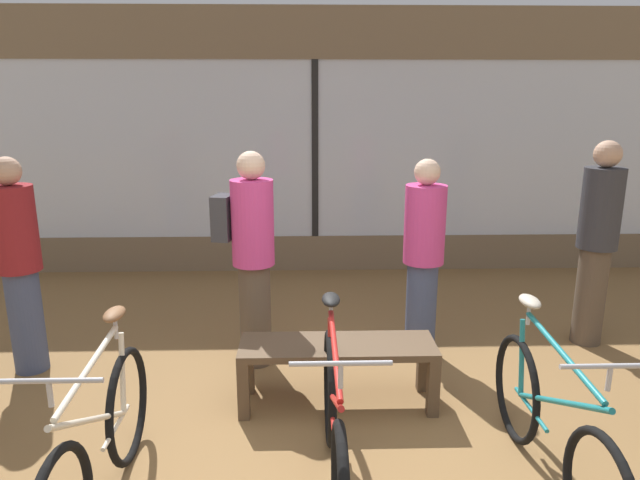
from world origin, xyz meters
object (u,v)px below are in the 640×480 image
at_px(bicycle_center, 334,429).
at_px(customer_mid_floor, 18,259).
at_px(customer_near_rack, 251,253).
at_px(customer_near_bench, 597,239).
at_px(bicycle_right, 550,428).
at_px(display_bench, 337,355).
at_px(customer_by_window, 423,255).
at_px(bicycle_left, 100,448).

bearing_deg(bicycle_center, customer_mid_floor, 146.78).
distance_m(customer_near_rack, customer_near_bench, 3.01).
distance_m(bicycle_right, display_bench, 1.49).
relative_size(display_bench, customer_by_window, 0.83).
distance_m(bicycle_left, customer_mid_floor, 2.14).
xyz_separation_m(display_bench, customer_by_window, (0.76, 0.82, 0.50)).
height_order(bicycle_right, customer_mid_floor, customer_mid_floor).
bearing_deg(bicycle_left, display_bench, 39.49).
bearing_deg(customer_by_window, customer_near_bench, 7.07).
bearing_deg(bicycle_left, customer_mid_floor, 124.39).
bearing_deg(bicycle_center, bicycle_left, -174.09).
relative_size(bicycle_center, customer_near_rack, 1.01).
bearing_deg(customer_near_bench, display_bench, -156.58).
height_order(bicycle_right, customer_by_window, customer_by_window).
xyz_separation_m(bicycle_right, customer_near_bench, (1.20, 1.98, 0.58)).
distance_m(bicycle_right, customer_near_rack, 2.50).
xyz_separation_m(bicycle_left, customer_near_bench, (3.65, 2.09, 0.57)).
height_order(display_bench, customer_by_window, customer_by_window).
bearing_deg(bicycle_center, customer_near_rack, 109.66).
distance_m(bicycle_center, customer_by_window, 2.02).
xyz_separation_m(bicycle_right, customer_near_rack, (-1.79, 1.65, 0.57)).
relative_size(bicycle_left, display_bench, 1.22).
relative_size(customer_mid_floor, customer_near_bench, 0.96).
height_order(display_bench, customer_near_rack, customer_near_rack).
bearing_deg(customer_mid_floor, bicycle_right, -23.71).
bearing_deg(display_bench, bicycle_right, -40.44).
distance_m(bicycle_left, bicycle_right, 2.45).
bearing_deg(customer_mid_floor, bicycle_left, -55.61).
bearing_deg(customer_by_window, bicycle_right, -78.28).
relative_size(customer_near_rack, customer_near_bench, 0.97).
xyz_separation_m(customer_by_window, customer_near_bench, (1.57, 0.19, 0.08)).
xyz_separation_m(customer_near_rack, customer_by_window, (1.42, 0.13, -0.07)).
relative_size(customer_near_rack, customer_mid_floor, 1.02).
distance_m(display_bench, customer_mid_floor, 2.62).
distance_m(bicycle_left, customer_near_bench, 4.24).
height_order(bicycle_center, customer_near_rack, customer_near_rack).
xyz_separation_m(display_bench, customer_near_rack, (-0.66, 0.68, 0.57)).
relative_size(bicycle_center, display_bench, 1.29).
relative_size(display_bench, customer_near_rack, 0.79).
bearing_deg(customer_near_bench, customer_by_window, -172.93).
bearing_deg(customer_near_rack, bicycle_right, -42.59).
xyz_separation_m(display_bench, customer_mid_floor, (-2.49, 0.62, 0.56)).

